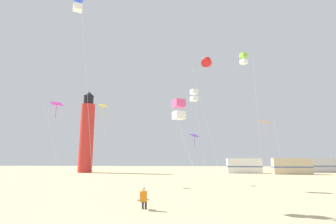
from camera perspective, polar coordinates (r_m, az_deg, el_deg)
name	(u,v)px	position (r m, az deg, el deg)	size (l,w,h in m)	color
kite_flyer_standing	(144,197)	(14.21, -5.33, -18.08)	(0.34, 0.51, 1.16)	orange
kite_diamond_gold	(103,108)	(29.25, -13.95, 0.78)	(2.44, 2.44, 8.57)	silver
kite_tube_scarlet	(207,63)	(22.85, 8.45, 10.63)	(2.42, 2.71, 11.38)	silver
kite_diamond_magenta	(56,107)	(22.61, -23.18, 1.11)	(1.96, 1.96, 7.15)	silver
kite_box_lime	(244,59)	(29.22, 16.19, 11.04)	(1.72, 1.95, 13.61)	silver
kite_diamond_violet	(194,137)	(28.75, 5.76, -5.46)	(2.43, 2.41, 5.35)	silver
kite_diamond_orange	(266,124)	(24.46, 20.58, -2.52)	(2.07, 2.07, 5.99)	silver
kite_box_white	(194,95)	(25.61, 5.70, 3.61)	(1.59, 1.59, 9.29)	silver
kite_box_blue	(78,4)	(21.45, -19.02, 21.45)	(1.99, 2.44, 14.26)	silver
kite_box_rainbow	(179,109)	(15.00, 2.40, 0.56)	(1.94, 1.94, 5.95)	silver
lighthouse_distant	(87,134)	(56.61, -17.31, -4.54)	(2.80, 2.80, 16.80)	red
rv_van_white	(244,166)	(53.19, 16.27, -11.21)	(6.52, 2.58, 2.80)	white
rv_van_tan	(291,166)	(52.25, 25.34, -10.66)	(6.59, 2.80, 2.80)	#C6B28C
rv_van_silver	(319,165)	(62.43, 30.16, -10.06)	(6.46, 2.40, 2.80)	#B7BABF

